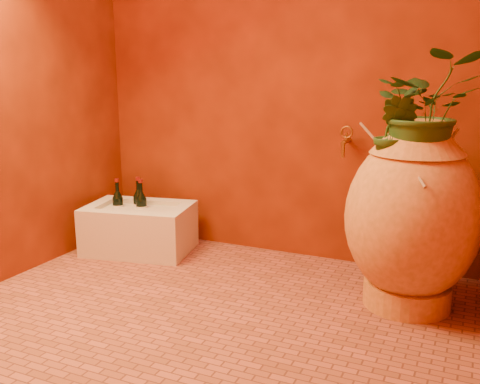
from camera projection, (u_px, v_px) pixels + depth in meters
The scene contains 10 objects.
floor at pixel (211, 313), 2.60m from camera, with size 2.50×2.50×0.00m, color #9B4A32.
wall_back at pixel (285, 54), 3.21m from camera, with size 2.50×0.02×2.50m, color #511804.
amphora at pixel (412, 216), 2.59m from camera, with size 0.83×0.83×0.93m.
stone_basin at pixel (139, 229), 3.47m from camera, with size 0.73×0.57×0.31m.
wine_bottle_a at pixel (142, 208), 3.49m from camera, with size 0.07×0.07×0.30m.
wine_bottle_b at pixel (118, 207), 3.52m from camera, with size 0.07×0.07×0.29m.
wine_bottle_c at pixel (139, 206), 3.55m from camera, with size 0.07×0.07×0.30m.
wall_tap at pixel (346, 140), 3.07m from camera, with size 0.08×0.16×0.17m.
plant_main at pixel (426, 109), 2.46m from camera, with size 0.48×0.41×0.53m, color #204418.
plant_side at pixel (395, 133), 2.46m from camera, with size 0.20×0.16×0.36m, color #204418.
Camera 1 is at (1.12, -2.13, 1.15)m, focal length 40.00 mm.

